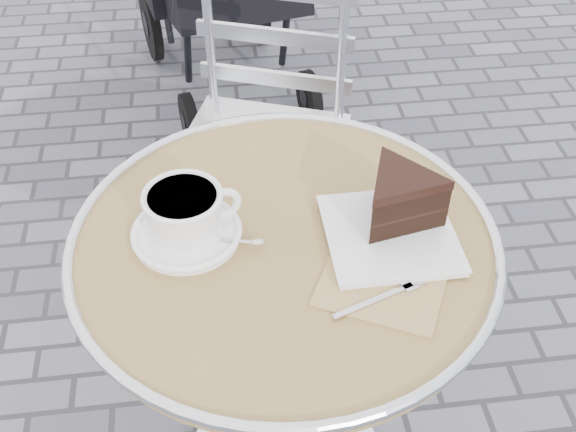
{
  "coord_description": "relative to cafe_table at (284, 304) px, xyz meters",
  "views": [
    {
      "loc": [
        -0.1,
        -0.84,
        1.56
      ],
      "look_at": [
        0.01,
        0.0,
        0.78
      ],
      "focal_mm": 45.0,
      "sensor_mm": 36.0,
      "label": 1
    }
  ],
  "objects": [
    {
      "name": "cafe_table",
      "position": [
        0.0,
        0.0,
        0.0
      ],
      "size": [
        0.72,
        0.72,
        0.74
      ],
      "color": "silver",
      "rests_on": "ground"
    },
    {
      "name": "cappuccino_set",
      "position": [
        -0.16,
        0.03,
        0.21
      ],
      "size": [
        0.21,
        0.18,
        0.09
      ],
      "rotation": [
        0.0,
        0.0,
        0.26
      ],
      "color": "white",
      "rests_on": "cafe_table"
    },
    {
      "name": "cake_plate_set",
      "position": [
        0.19,
        -0.0,
        0.22
      ],
      "size": [
        0.27,
        0.34,
        0.11
      ],
      "rotation": [
        0.0,
        0.0,
        0.01
      ],
      "color": "tan",
      "rests_on": "cafe_table"
    },
    {
      "name": "bistro_chair",
      "position": [
        0.04,
        0.68,
        -0.02
      ],
      "size": [
        0.51,
        0.51,
        0.89
      ],
      "rotation": [
        0.0,
        0.0,
        -0.36
      ],
      "color": "silver",
      "rests_on": "ground"
    }
  ]
}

